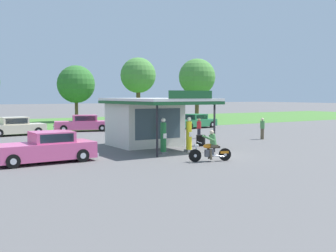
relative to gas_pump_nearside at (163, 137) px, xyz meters
name	(u,v)px	position (x,y,z in m)	size (l,w,h in m)	color
ground_plane	(207,155)	(1.80, -1.81, -0.94)	(300.00, 300.00, 0.00)	#5B5959
grass_verge_strip	(52,124)	(1.80, 28.19, -0.94)	(120.00, 24.00, 0.01)	#477A33
service_station_kiosk	(147,119)	(0.90, 3.54, 0.88)	(4.79, 7.50, 3.60)	silver
gas_pump_nearside	(163,137)	(0.00, 0.00, 0.00)	(0.44, 0.44, 2.05)	slate
gas_pump_offside	(189,135)	(1.79, 0.00, 0.00)	(0.44, 0.44, 2.06)	slate
motorcycle_with_rider	(211,148)	(0.56, -3.72, -0.29)	(2.18, 0.89, 1.58)	black
featured_classic_sedan	(45,149)	(-6.67, 0.32, -0.24)	(5.17, 2.11, 1.53)	#E55993
parked_car_back_row_centre_left	(83,124)	(1.33, 16.73, -0.25)	(5.54, 3.23, 1.51)	#E55993
parked_car_second_row_spare	(195,122)	(12.57, 14.37, -0.29)	(5.00, 2.52, 1.43)	#2D844C
parked_car_back_row_right	(16,127)	(-4.88, 15.82, -0.24)	(4.94, 2.25, 1.53)	beige
parked_car_back_row_centre_right	(154,124)	(6.48, 12.37, -0.23)	(5.31, 2.18, 1.55)	#E55993
bystander_admiring_sedan	(161,127)	(3.91, 6.79, 0.01)	(0.38, 0.38, 1.76)	#2D3351
bystander_strolling_foreground	(262,128)	(10.43, 2.66, -0.09)	(0.34, 0.34, 1.62)	brown
bystander_chatting_near_pumps	(199,128)	(6.69, 5.70, -0.13)	(0.34, 0.34, 1.54)	black
tree_oak_far_right	(138,77)	(13.26, 28.43, 4.89)	(4.64, 4.74, 8.32)	brown
tree_oak_distant_spare	(75,85)	(5.60, 30.84, 3.77)	(4.78, 4.78, 7.17)	brown
tree_oak_far_left	(197,77)	(23.51, 29.28, 5.07)	(5.38, 5.38, 8.74)	brown
spare_tire_stack	(201,140)	(3.97, 1.77, -0.58)	(0.60, 0.60, 0.72)	black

